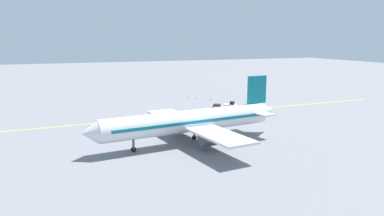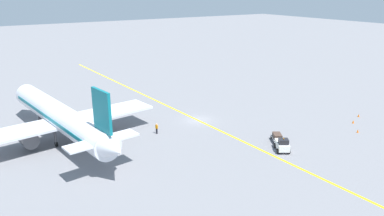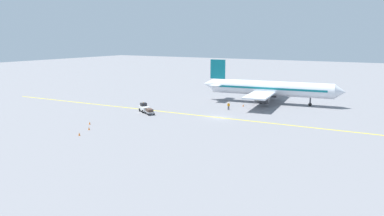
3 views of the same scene
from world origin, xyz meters
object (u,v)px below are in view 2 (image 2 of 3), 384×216
airplane_at_gate (61,117)px  traffic_cone_far_edge (120,136)px  baggage_tug_white (282,145)px  traffic_cone_near_nose (359,115)px  baggage_cart_trailing (277,137)px  traffic_cone_by_wingtip (358,131)px  ground_crew_worker (157,128)px  traffic_cone_mid_apron (353,122)px

airplane_at_gate → traffic_cone_far_edge: airplane_at_gate is taller
baggage_tug_white → traffic_cone_near_nose: bearing=8.1°
airplane_at_gate → baggage_tug_white: airplane_at_gate is taller
airplane_at_gate → baggage_cart_trailing: airplane_at_gate is taller
airplane_at_gate → traffic_cone_by_wingtip: bearing=-28.4°
ground_crew_worker → traffic_cone_mid_apron: 32.80m
traffic_cone_near_nose → traffic_cone_far_edge: 41.25m
airplane_at_gate → traffic_cone_near_nose: 49.69m
traffic_cone_by_wingtip → traffic_cone_far_edge: same height
traffic_cone_far_edge → traffic_cone_by_wingtip: bearing=-28.9°
airplane_at_gate → traffic_cone_by_wingtip: 45.33m
baggage_tug_white → traffic_cone_mid_apron: size_ratio=6.07×
baggage_tug_white → traffic_cone_near_nose: baggage_tug_white is taller
baggage_cart_trailing → ground_crew_worker: 18.27m
baggage_tug_white → traffic_cone_by_wingtip: 15.12m
traffic_cone_by_wingtip → traffic_cone_near_nose: bearing=33.6°
airplane_at_gate → traffic_cone_by_wingtip: size_ratio=64.58×
ground_crew_worker → traffic_cone_mid_apron: size_ratio=3.05×
baggage_tug_white → ground_crew_worker: 19.12m
airplane_at_gate → traffic_cone_far_edge: bearing=-25.9°
ground_crew_worker → traffic_cone_by_wingtip: 31.46m
baggage_tug_white → traffic_cone_mid_apron: bearing=5.1°
airplane_at_gate → ground_crew_worker: size_ratio=21.14×
airplane_at_gate → traffic_cone_near_nose: (46.59, -16.95, -3.43)m
traffic_cone_mid_apron → traffic_cone_far_edge: size_ratio=1.00×
baggage_tug_white → traffic_cone_far_edge: size_ratio=6.07×
traffic_cone_by_wingtip → traffic_cone_far_edge: (-32.23, 17.83, 0.00)m
traffic_cone_near_nose → traffic_cone_mid_apron: 3.99m
ground_crew_worker → traffic_cone_far_edge: ground_crew_worker is taller
traffic_cone_by_wingtip → ground_crew_worker: bearing=148.3°
ground_crew_worker → traffic_cone_mid_apron: bearing=-24.3°
baggage_cart_trailing → traffic_cone_by_wingtip: (13.27, -4.19, -0.49)m
baggage_cart_trailing → baggage_tug_white: bearing=-122.5°
ground_crew_worker → traffic_cone_near_nose: (33.57, -11.99, -0.63)m
baggage_cart_trailing → traffic_cone_far_edge: 23.36m
baggage_tug_white → traffic_cone_by_wingtip: bearing=-5.4°
ground_crew_worker → traffic_cone_by_wingtip: bearing=-31.7°
traffic_cone_near_nose → traffic_cone_mid_apron: size_ratio=1.00×
baggage_cart_trailing → ground_crew_worker: size_ratio=1.75×
ground_crew_worker → traffic_cone_far_edge: (-5.47, 1.31, -0.63)m
baggage_cart_trailing → traffic_cone_near_nose: (20.09, 0.34, -0.49)m
baggage_cart_trailing → traffic_cone_by_wingtip: 13.93m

